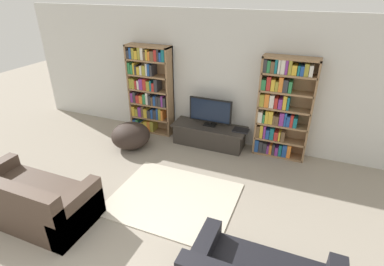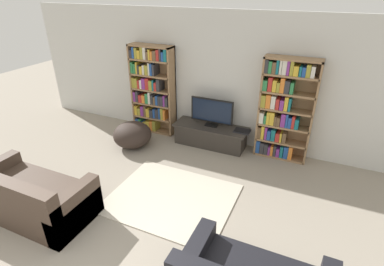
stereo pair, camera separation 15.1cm
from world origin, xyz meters
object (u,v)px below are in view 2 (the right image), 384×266
at_px(bookshelf_left, 152,89).
at_px(laptop, 242,131).
at_px(bookshelf_right, 283,109).
at_px(television, 212,112).
at_px(beanbag_ottoman, 132,135).
at_px(couch_left_sectional, 31,197).
at_px(tv_stand, 211,135).

height_order(bookshelf_left, laptop, bookshelf_left).
relative_size(bookshelf_right, laptop, 6.10).
bearing_deg(bookshelf_left, bookshelf_right, 0.03).
xyz_separation_m(bookshelf_right, television, (-1.32, -0.11, -0.23)).
distance_m(bookshelf_right, laptop, 0.86).
bearing_deg(beanbag_ottoman, bookshelf_right, 16.93).
height_order(bookshelf_left, beanbag_ottoman, bookshelf_left).
bearing_deg(television, beanbag_ottoman, -152.98).
height_order(bookshelf_right, couch_left_sectional, bookshelf_right).
bearing_deg(television, tv_stand, -90.00).
distance_m(bookshelf_left, laptop, 2.13).
relative_size(bookshelf_left, laptop, 6.10).
height_order(tv_stand, laptop, laptop).
distance_m(tv_stand, couch_left_sectional, 3.38).
bearing_deg(tv_stand, beanbag_ottoman, -153.95).
bearing_deg(bookshelf_right, bookshelf_left, -179.97).
xyz_separation_m(television, beanbag_ottoman, (-1.43, -0.73, -0.47)).
height_order(bookshelf_left, television, bookshelf_left).
height_order(tv_stand, couch_left_sectional, couch_left_sectional).
bearing_deg(beanbag_ottoman, laptop, 19.09).
height_order(couch_left_sectional, beanbag_ottoman, couch_left_sectional).
xyz_separation_m(laptop, couch_left_sectional, (-2.24, -3.00, -0.15)).
xyz_separation_m(television, laptop, (0.64, -0.01, -0.29)).
relative_size(bookshelf_right, tv_stand, 1.27).
distance_m(bookshelf_left, beanbag_ottoman, 1.10).
relative_size(bookshelf_right, couch_left_sectional, 1.08).
height_order(laptop, couch_left_sectional, couch_left_sectional).
xyz_separation_m(bookshelf_left, beanbag_ottoman, (-0.01, -0.84, -0.71)).
relative_size(bookshelf_right, television, 2.19).
relative_size(tv_stand, beanbag_ottoman, 1.95).
height_order(bookshelf_right, tv_stand, bookshelf_right).
distance_m(tv_stand, beanbag_ottoman, 1.59).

